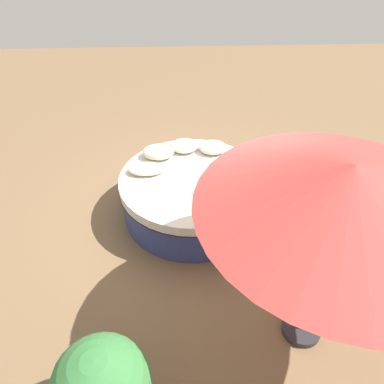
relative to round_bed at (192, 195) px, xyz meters
name	(u,v)px	position (x,y,z in m)	size (l,w,h in m)	color
ground_plane	(192,213)	(0.00, 0.00, -0.35)	(16.00, 16.00, 0.00)	brown
round_bed	(192,195)	(0.00, 0.00, 0.00)	(2.14, 2.14, 0.69)	navy
throw_pillow_0	(213,147)	(0.36, 0.66, 0.43)	(0.43, 0.36, 0.18)	beige
throw_pillow_1	(184,146)	(-0.09, 0.73, 0.42)	(0.43, 0.38, 0.17)	beige
throw_pillow_2	(158,152)	(-0.50, 0.54, 0.44)	(0.49, 0.36, 0.20)	beige
throw_pillow_3	(146,169)	(-0.67, 0.14, 0.41)	(0.53, 0.30, 0.14)	beige
patio_chair	(359,193)	(2.39, -0.30, 0.21)	(0.59, 0.61, 0.98)	#B7B7BC
patio_umbrella	(348,189)	(1.16, -2.07, 1.73)	(2.51, 2.51, 2.32)	#262628
side_table	(300,159)	(1.97, 1.10, -0.13)	(0.37, 0.37, 0.44)	#B7B7BC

